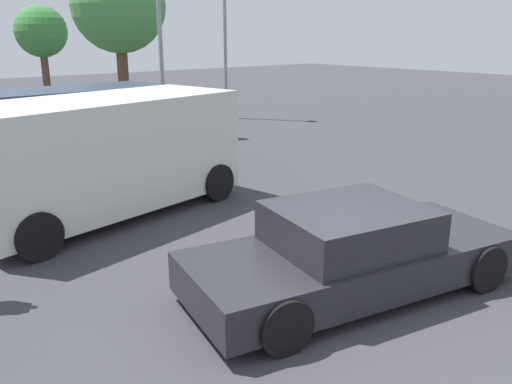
{
  "coord_description": "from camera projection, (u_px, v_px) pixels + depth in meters",
  "views": [
    {
      "loc": [
        -4.66,
        -3.9,
        3.28
      ],
      "look_at": [
        0.37,
        2.18,
        0.9
      ],
      "focal_mm": 36.81,
      "sensor_mm": 36.0,
      "label": 1
    }
  ],
  "objects": [
    {
      "name": "dog",
      "position": [
        395.0,
        205.0,
        9.66
      ],
      "size": [
        0.65,
        0.23,
        0.41
      ],
      "rotation": [
        0.0,
        0.0,
        3.12
      ],
      "color": "white",
      "rests_on": "ground_plane"
    },
    {
      "name": "van_white",
      "position": [
        104.0,
        153.0,
        9.66
      ],
      "size": [
        5.36,
        3.04,
        2.19
      ],
      "rotation": [
        0.0,
        0.0,
        0.18
      ],
      "color": "silver",
      "rests_on": "ground_plane"
    },
    {
      "name": "light_post_near",
      "position": [
        159.0,
        11.0,
        16.55
      ],
      "size": [
        0.44,
        0.44,
        5.76
      ],
      "color": "gray",
      "rests_on": "ground_plane"
    },
    {
      "name": "suv_dark",
      "position": [
        64.0,
        126.0,
        13.02
      ],
      "size": [
        4.94,
        2.23,
        2.0
      ],
      "rotation": [
        0.0,
        0.0,
        0.02
      ],
      "color": "#2D384C",
      "rests_on": "ground_plane"
    },
    {
      "name": "tree_back_left",
      "position": [
        41.0,
        32.0,
        27.77
      ],
      "size": [
        2.71,
        2.71,
        4.77
      ],
      "color": "brown",
      "rests_on": "ground_plane"
    },
    {
      "name": "ground_plane",
      "position": [
        343.0,
        303.0,
        6.67
      ],
      "size": [
        80.0,
        80.0,
        0.0
      ],
      "primitive_type": "plane",
      "color": "#38383D"
    },
    {
      "name": "sedan_foreground",
      "position": [
        352.0,
        252.0,
        6.85
      ],
      "size": [
        4.74,
        2.62,
        1.18
      ],
      "rotation": [
        0.0,
        0.0,
        -0.21
      ],
      "color": "#232328",
      "rests_on": "ground_plane"
    },
    {
      "name": "tree_back_right",
      "position": [
        118.0,
        6.0,
        18.54
      ],
      "size": [
        3.33,
        3.33,
        5.92
      ],
      "color": "brown",
      "rests_on": "ground_plane"
    }
  ]
}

